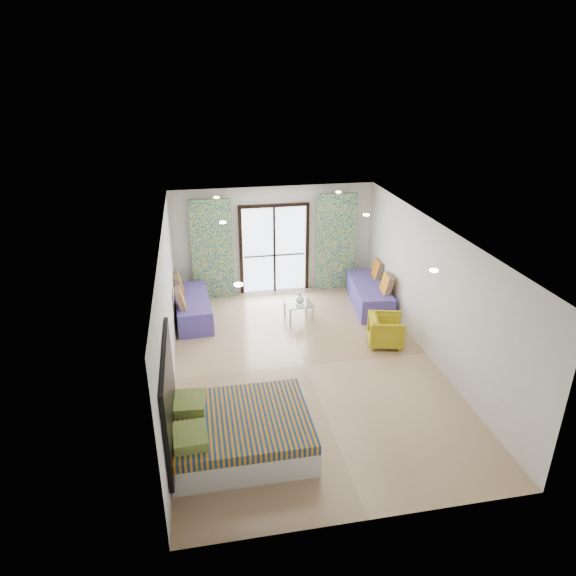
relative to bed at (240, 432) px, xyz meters
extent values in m
cube|color=black|center=(1.48, 5.79, 1.94)|extent=(1.76, 0.08, 0.08)
cube|color=black|center=(0.64, 5.79, 0.80)|extent=(0.08, 0.08, 2.20)
cube|color=black|center=(2.32, 5.79, 0.80)|extent=(0.08, 0.08, 2.20)
cube|color=black|center=(1.48, 5.79, 0.80)|extent=(0.05, 0.06, 2.20)
cube|color=#595451|center=(1.48, 5.81, 0.65)|extent=(1.52, 0.03, 0.04)
cube|color=beige|center=(-0.07, 5.65, 0.95)|extent=(1.00, 0.10, 2.50)
cube|color=beige|center=(3.03, 5.65, 0.95)|extent=(1.00, 0.10, 2.50)
cylinder|color=#FFE0B2|center=(0.08, 0.08, 2.37)|extent=(0.12, 0.12, 0.02)
cylinder|color=#FFE0B2|center=(2.88, 0.08, 2.37)|extent=(0.12, 0.12, 0.02)
cylinder|color=#FFE0B2|center=(0.08, 3.08, 2.37)|extent=(0.12, 0.12, 0.02)
cylinder|color=#FFE0B2|center=(2.88, 3.08, 2.37)|extent=(0.12, 0.12, 0.02)
cylinder|color=#FFE0B2|center=(0.08, 5.08, 2.37)|extent=(0.12, 0.12, 0.02)
cylinder|color=#FFE0B2|center=(2.88, 5.08, 2.37)|extent=(0.12, 0.12, 0.02)
cube|color=black|center=(-0.98, 0.00, 0.75)|extent=(0.06, 2.10, 1.50)
cube|color=silver|center=(-0.99, 1.25, 0.75)|extent=(0.02, 0.10, 0.10)
cube|color=silver|center=(0.03, 0.00, -0.09)|extent=(2.07, 1.65, 0.41)
cube|color=navy|center=(0.03, 0.00, 0.19)|extent=(2.04, 1.69, 0.15)
cube|color=#16635C|center=(-0.72, -0.39, 0.34)|extent=(0.49, 0.59, 0.14)
cube|color=#16635C|center=(-0.72, 0.39, 0.34)|extent=(0.50, 0.60, 0.14)
cube|color=#4C3F96|center=(-0.62, 4.54, -0.08)|extent=(0.86, 1.98, 0.43)
cube|color=#4C3F96|center=(-0.62, 4.54, 0.19)|extent=(0.84, 1.94, 0.11)
cube|color=navy|center=(-0.87, 4.07, 0.44)|extent=(0.24, 0.50, 0.45)
cube|color=navy|center=(-0.92, 4.97, 0.44)|extent=(0.24, 0.50, 0.45)
cube|color=#4C3F96|center=(3.58, 4.48, -0.08)|extent=(1.00, 2.07, 0.44)
cube|color=#4C3F96|center=(3.58, 4.48, 0.20)|extent=(0.98, 2.03, 0.11)
cube|color=navy|center=(3.80, 3.99, 0.46)|extent=(0.28, 0.52, 0.46)
cube|color=navy|center=(3.91, 4.91, 0.46)|extent=(0.28, 0.52, 0.46)
cylinder|color=silver|center=(1.51, 3.83, -0.11)|extent=(0.05, 0.05, 0.38)
cylinder|color=silver|center=(2.03, 3.87, -0.11)|extent=(0.05, 0.05, 0.38)
cylinder|color=silver|center=(1.48, 4.35, -0.11)|extent=(0.05, 0.05, 0.38)
cylinder|color=silver|center=(1.99, 4.39, -0.11)|extent=(0.05, 0.05, 0.38)
cube|color=#8CA59E|center=(1.75, 4.11, 0.09)|extent=(0.63, 0.63, 0.02)
sphere|color=white|center=(1.80, 4.11, 0.30)|extent=(0.07, 0.07, 0.07)
sphere|color=white|center=(1.75, 4.16, 0.32)|extent=(0.07, 0.07, 0.07)
sphere|color=white|center=(1.70, 4.11, 0.33)|extent=(0.07, 0.07, 0.07)
sphere|color=white|center=(1.76, 4.06, 0.35)|extent=(0.07, 0.07, 0.07)
imported|color=white|center=(1.79, 4.11, 0.20)|extent=(0.23, 0.24, 0.21)
imported|color=#AF9C16|center=(3.29, 2.60, 0.06)|extent=(0.80, 0.83, 0.71)
camera|label=1|loc=(-0.43, -6.24, 5.08)|focal=32.00mm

